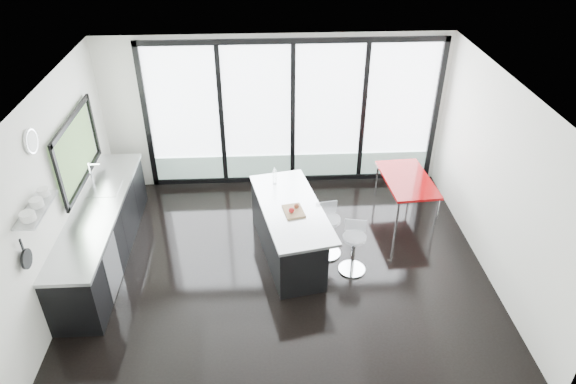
{
  "coord_description": "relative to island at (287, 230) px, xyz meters",
  "views": [
    {
      "loc": [
        -0.23,
        -5.86,
        5.1
      ],
      "look_at": [
        0.1,
        0.3,
        1.15
      ],
      "focal_mm": 32.0,
      "sensor_mm": 36.0,
      "label": 1
    }
  ],
  "objects": [
    {
      "name": "floor",
      "position": [
        -0.09,
        -0.37,
        -0.43
      ],
      "size": [
        6.0,
        5.0,
        0.0
      ],
      "primitive_type": "cube",
      "color": "black",
      "rests_on": "ground"
    },
    {
      "name": "ceiling",
      "position": [
        -0.09,
        -0.37,
        2.37
      ],
      "size": [
        6.0,
        5.0,
        0.0
      ],
      "primitive_type": "cube",
      "color": "white",
      "rests_on": "wall_back"
    },
    {
      "name": "wall_back",
      "position": [
        0.19,
        2.1,
        0.84
      ],
      "size": [
        6.0,
        0.09,
        2.8
      ],
      "color": "silver",
      "rests_on": "ground"
    },
    {
      "name": "wall_front",
      "position": [
        -0.09,
        -2.87,
        0.97
      ],
      "size": [
        6.0,
        0.0,
        2.8
      ],
      "primitive_type": "cube",
      "color": "silver",
      "rests_on": "ground"
    },
    {
      "name": "wall_left",
      "position": [
        -3.06,
        -0.09,
        1.13
      ],
      "size": [
        0.26,
        5.0,
        2.8
      ],
      "color": "silver",
      "rests_on": "ground"
    },
    {
      "name": "wall_right",
      "position": [
        2.91,
        -0.37,
        0.97
      ],
      "size": [
        0.0,
        5.0,
        2.8
      ],
      "primitive_type": "cube",
      "color": "silver",
      "rests_on": "ground"
    },
    {
      "name": "counter_cabinets",
      "position": [
        -2.76,
        0.03,
        0.04
      ],
      "size": [
        0.69,
        3.24,
        1.36
      ],
      "color": "black",
      "rests_on": "floor"
    },
    {
      "name": "island",
      "position": [
        0.0,
        0.0,
        0.0
      ],
      "size": [
        1.25,
        2.19,
        1.09
      ],
      "color": "black",
      "rests_on": "floor"
    },
    {
      "name": "bar_stool_near",
      "position": [
        0.94,
        -0.48,
        -0.11
      ],
      "size": [
        0.47,
        0.47,
        0.63
      ],
      "primitive_type": "cylinder",
      "rotation": [
        0.0,
        0.0,
        -0.2
      ],
      "color": "silver",
      "rests_on": "floor"
    },
    {
      "name": "bar_stool_far",
      "position": [
        0.62,
        -0.08,
        -0.09
      ],
      "size": [
        0.48,
        0.48,
        0.67
      ],
      "primitive_type": "cylinder",
      "rotation": [
        0.0,
        0.0,
        0.16
      ],
      "color": "silver",
      "rests_on": "floor"
    },
    {
      "name": "red_table",
      "position": [
        2.06,
        0.95,
        -0.08
      ],
      "size": [
        0.84,
        1.36,
        0.7
      ],
      "primitive_type": "cube",
      "rotation": [
        0.0,
        0.0,
        0.07
      ],
      "color": "maroon",
      "rests_on": "floor"
    }
  ]
}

